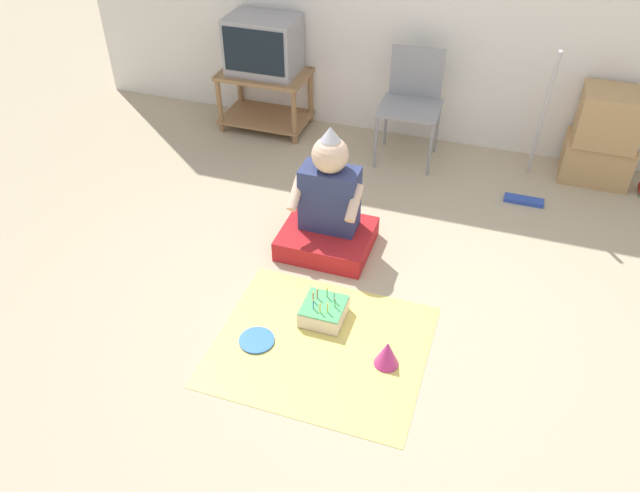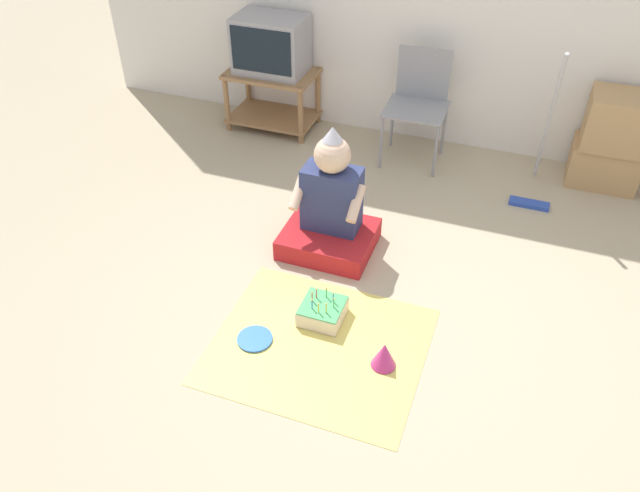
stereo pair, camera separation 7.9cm
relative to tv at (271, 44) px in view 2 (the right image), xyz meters
name	(u,v)px [view 2 (the right image)]	position (x,y,z in m)	size (l,w,h in m)	color
ground_plane	(379,323)	(1.52, -2.01, -0.72)	(16.00, 16.00, 0.00)	tan
tv_stand	(273,94)	(0.00, -0.01, -0.42)	(0.73, 0.47, 0.49)	#997047
tv	(271,44)	(0.00, 0.00, 0.00)	(0.57, 0.40, 0.45)	#99999E
folding_chair	(419,98)	(1.26, -0.10, -0.22)	(0.47, 0.43, 0.85)	gray
cardboard_box_stack	(611,141)	(2.68, 0.00, -0.37)	(0.49, 0.38, 0.70)	tan
dust_mop	(540,159)	(2.21, -0.39, -0.39)	(0.28, 0.47, 1.13)	#2D4CB2
person_seated	(330,211)	(1.02, -1.43, -0.44)	(0.58, 0.50, 0.86)	red
party_cloth	(319,345)	(1.26, -2.30, -0.71)	(1.15, 1.00, 0.01)	#EAD666
birthday_cake	(322,311)	(1.20, -2.09, -0.66)	(0.24, 0.24, 0.17)	#F4E0C6
party_hat_blue	(384,355)	(1.63, -2.31, -0.63)	(0.14, 0.14, 0.16)	#CC338C
paper_plate	(255,339)	(0.91, -2.38, -0.71)	(0.20, 0.20, 0.01)	blue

